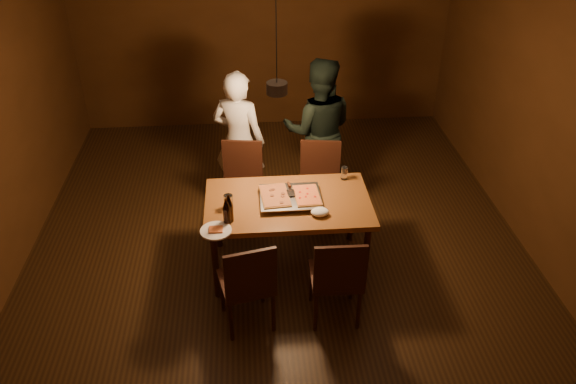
{
  "coord_description": "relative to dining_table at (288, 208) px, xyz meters",
  "views": [
    {
      "loc": [
        -0.26,
        -4.44,
        3.57
      ],
      "look_at": [
        0.08,
        -0.23,
        0.85
      ],
      "focal_mm": 35.0,
      "sensor_mm": 36.0,
      "label": 1
    }
  ],
  "objects": [
    {
      "name": "water_glass_left",
      "position": [
        -0.53,
        -0.06,
        0.14
      ],
      "size": [
        0.08,
        0.08,
        0.13
      ],
      "primitive_type": "cylinder",
      "color": "silver",
      "rests_on": "dining_table"
    },
    {
      "name": "napkin",
      "position": [
        0.26,
        -0.24,
        0.11
      ],
      "size": [
        0.16,
        0.12,
        0.07
      ],
      "primitive_type": "ellipsoid",
      "color": "white",
      "rests_on": "dining_table"
    },
    {
      "name": "chair_far_right",
      "position": [
        0.4,
        0.77,
        -0.14
      ],
      "size": [
        0.48,
        0.48,
        0.49
      ],
      "rotation": [
        0.0,
        0.0,
        2.99
      ],
      "color": "#38190F",
      "rests_on": "floor"
    },
    {
      "name": "diner_dark",
      "position": [
        0.44,
        1.28,
        0.14
      ],
      "size": [
        0.86,
        0.71,
        1.63
      ],
      "primitive_type": "imported",
      "rotation": [
        0.0,
        0.0,
        3.02
      ],
      "color": "black",
      "rests_on": "floor"
    },
    {
      "name": "chair_near_left",
      "position": [
        -0.38,
        -0.78,
        -0.14
      ],
      "size": [
        0.5,
        0.5,
        0.49
      ],
      "rotation": [
        0.0,
        0.0,
        0.22
      ],
      "color": "#38190F",
      "rests_on": "floor"
    },
    {
      "name": "chair_near_right",
      "position": [
        0.34,
        -0.77,
        -0.14
      ],
      "size": [
        0.43,
        0.43,
        0.49
      ],
      "rotation": [
        0.0,
        0.0,
        -0.02
      ],
      "color": "#38190F",
      "rests_on": "floor"
    },
    {
      "name": "pizza_meat",
      "position": [
        -0.12,
        0.02,
        0.13
      ],
      "size": [
        0.28,
        0.41,
        0.02
      ],
      "primitive_type": "cube",
      "rotation": [
        0.0,
        0.0,
        0.09
      ],
      "color": "maroon",
      "rests_on": "pizza_tray"
    },
    {
      "name": "diner_white",
      "position": [
        -0.43,
        1.16,
        0.11
      ],
      "size": [
        0.67,
        0.56,
        1.56
      ],
      "primitive_type": "imported",
      "rotation": [
        0.0,
        0.0,
        2.77
      ],
      "color": "white",
      "rests_on": "floor"
    },
    {
      "name": "pendant_lamp",
      "position": [
        -0.08,
        0.23,
        1.08
      ],
      "size": [
        0.18,
        0.18,
        1.1
      ],
      "color": "black",
      "rests_on": "ceiling"
    },
    {
      "name": "plate_slice",
      "position": [
        -0.64,
        -0.41,
        0.08
      ],
      "size": [
        0.27,
        0.27,
        0.03
      ],
      "color": "white",
      "rests_on": "dining_table"
    },
    {
      "name": "chair_far_left",
      "position": [
        -0.42,
        0.83,
        -0.14
      ],
      "size": [
        0.47,
        0.47,
        0.49
      ],
      "rotation": [
        0.0,
        0.0,
        3.01
      ],
      "color": "#38190F",
      "rests_on": "floor"
    },
    {
      "name": "pizza_tray",
      "position": [
        0.02,
        0.01,
        0.1
      ],
      "size": [
        0.59,
        0.5,
        0.05
      ],
      "primitive_type": "cube",
      "rotation": [
        0.0,
        0.0,
        0.09
      ],
      "color": "silver",
      "rests_on": "dining_table"
    },
    {
      "name": "spatula",
      "position": [
        0.03,
        0.04,
        0.14
      ],
      "size": [
        0.11,
        0.25,
        0.04
      ],
      "primitive_type": null,
      "rotation": [
        0.0,
        0.0,
        0.07
      ],
      "color": "silver",
      "rests_on": "pizza_tray"
    },
    {
      "name": "beer_bottle_b",
      "position": [
        -0.52,
        -0.26,
        0.2
      ],
      "size": [
        0.07,
        0.07,
        0.26
      ],
      "color": "black",
      "rests_on": "dining_table"
    },
    {
      "name": "room_shell",
      "position": [
        -0.08,
        0.23,
        0.72
      ],
      "size": [
        6.0,
        6.0,
        6.0
      ],
      "color": "#3A240F",
      "rests_on": "ground"
    },
    {
      "name": "water_glass_right",
      "position": [
        0.57,
        0.34,
        0.14
      ],
      "size": [
        0.06,
        0.06,
        0.13
      ],
      "primitive_type": "cylinder",
      "color": "silver",
      "rests_on": "dining_table"
    },
    {
      "name": "pizza_cheese",
      "position": [
        0.17,
        0.0,
        0.13
      ],
      "size": [
        0.24,
        0.36,
        0.02
      ],
      "primitive_type": "cube",
      "rotation": [
        0.0,
        0.0,
        0.06
      ],
      "color": "gold",
      "rests_on": "pizza_tray"
    },
    {
      "name": "dining_table",
      "position": [
        0.0,
        0.0,
        0.0
      ],
      "size": [
        1.5,
        0.9,
        0.75
      ],
      "color": "brown",
      "rests_on": "floor"
    },
    {
      "name": "beer_bottle_a",
      "position": [
        -0.54,
        -0.3,
        0.2
      ],
      "size": [
        0.07,
        0.07,
        0.25
      ],
      "color": "black",
      "rests_on": "dining_table"
    }
  ]
}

